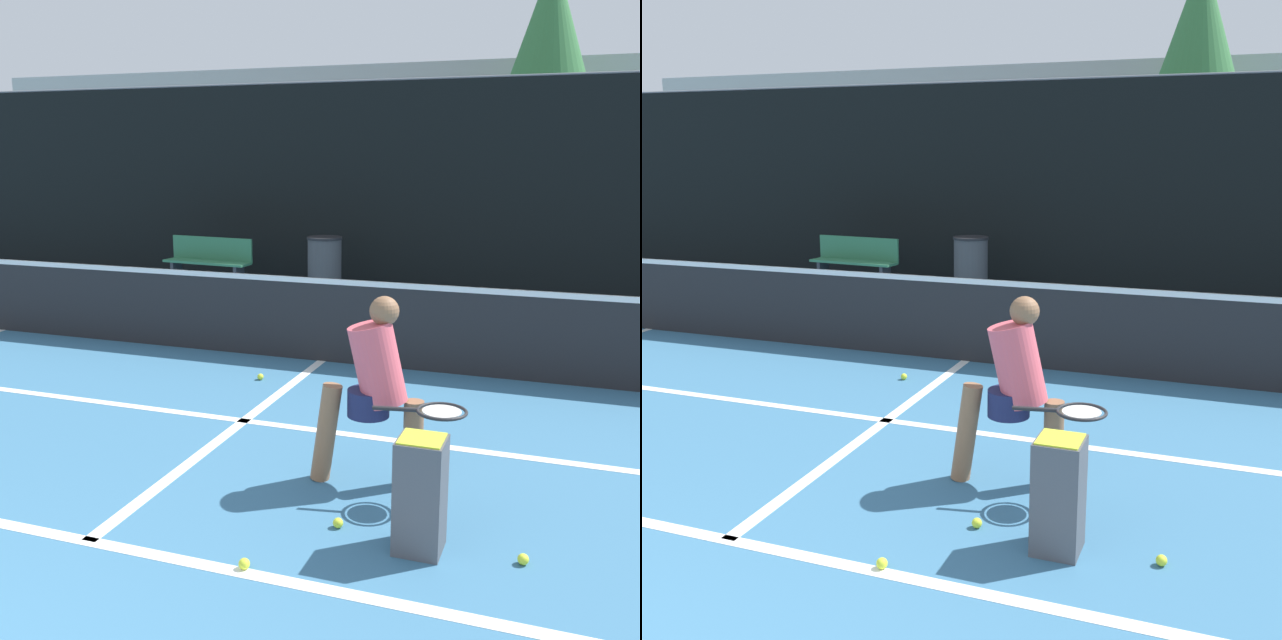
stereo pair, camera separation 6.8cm
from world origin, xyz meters
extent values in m
cube|color=white|center=(0.00, 2.53, 0.00)|extent=(11.00, 0.10, 0.01)
cube|color=white|center=(0.00, 4.75, 0.00)|extent=(8.25, 0.10, 0.01)
cube|color=white|center=(0.00, 4.67, 0.00)|extent=(0.10, 4.28, 0.01)
cube|color=#232326|center=(0.00, 6.81, 0.47)|extent=(11.00, 0.02, 0.95)
cube|color=white|center=(0.00, 6.81, 0.92)|extent=(11.00, 0.03, 0.06)
cube|color=black|center=(0.00, 11.98, 1.74)|extent=(24.00, 0.06, 3.49)
cylinder|color=slate|center=(0.00, 11.98, 3.51)|extent=(24.00, 0.04, 0.04)
cylinder|color=#8C6042|center=(1.69, 3.98, 0.31)|extent=(0.14, 0.14, 0.63)
cylinder|color=#8C6042|center=(1.08, 3.87, 0.36)|extent=(0.26, 0.18, 0.73)
cylinder|color=#1E234C|center=(1.37, 3.92, 0.60)|extent=(0.30, 0.30, 0.19)
cylinder|color=#E55966|center=(1.43, 3.93, 0.88)|extent=(0.43, 0.34, 0.64)
sphere|color=#8C6042|center=(1.47, 3.94, 1.26)|extent=(0.21, 0.21, 0.21)
cylinder|color=#262628|center=(1.61, 3.73, 0.65)|extent=(0.30, 0.08, 0.03)
torus|color=#262628|center=(1.92, 3.78, 0.65)|extent=(0.40, 0.40, 0.02)
cylinder|color=beige|center=(1.92, 3.78, 0.65)|extent=(0.30, 0.30, 0.01)
sphere|color=#D1E033|center=(1.03, 2.58, 0.03)|extent=(0.07, 0.07, 0.07)
sphere|color=#D1E033|center=(-0.36, 5.92, 0.03)|extent=(0.07, 0.07, 0.07)
sphere|color=#D1E033|center=(2.52, 3.16, 0.03)|extent=(0.07, 0.07, 0.07)
sphere|color=#D1E033|center=(1.01, 5.16, 0.03)|extent=(0.07, 0.07, 0.07)
sphere|color=#D1E033|center=(1.38, 3.21, 0.03)|extent=(0.07, 0.07, 0.07)
cube|color=#4C4C51|center=(1.92, 3.12, 0.35)|extent=(0.28, 0.28, 0.70)
cube|color=#D1E033|center=(1.92, 3.12, 0.68)|extent=(0.25, 0.25, 0.06)
cube|color=#33724C|center=(-3.46, 10.58, 0.44)|extent=(1.63, 0.50, 0.04)
cube|color=#33724C|center=(-3.44, 10.76, 0.65)|extent=(1.60, 0.18, 0.42)
cube|color=#333338|center=(-4.10, 10.64, 0.22)|extent=(0.06, 0.32, 0.44)
cube|color=#333338|center=(-2.82, 10.53, 0.22)|extent=(0.06, 0.32, 0.44)
cylinder|color=#3F3F42|center=(-1.37, 10.83, 0.45)|extent=(0.57, 0.57, 0.89)
cylinder|color=black|center=(-1.37, 10.83, 0.91)|extent=(0.60, 0.60, 0.04)
cube|color=maroon|center=(-1.88, 14.20, 0.43)|extent=(1.77, 4.15, 0.85)
cube|color=#1E2328|center=(-1.88, 13.99, 1.14)|extent=(1.49, 2.49, 0.57)
cylinder|color=black|center=(-1.08, 15.53, 0.30)|extent=(0.18, 0.60, 0.60)
cylinder|color=black|center=(-1.08, 12.87, 0.30)|extent=(0.18, 0.60, 0.60)
cylinder|color=brown|center=(1.46, 20.32, 1.51)|extent=(0.28, 0.28, 3.02)
cone|color=#38753D|center=(1.46, 20.32, 5.13)|extent=(2.71, 2.71, 4.22)
cube|color=#B2ADA3|center=(0.00, 24.00, 2.50)|extent=(36.00, 2.40, 5.00)
camera|label=1|loc=(2.73, -0.90, 2.33)|focal=42.00mm
camera|label=2|loc=(2.79, -0.88, 2.33)|focal=42.00mm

